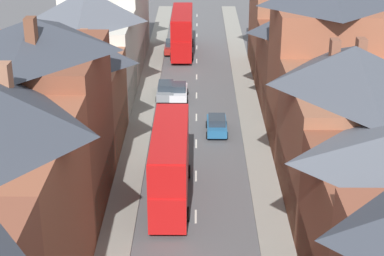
# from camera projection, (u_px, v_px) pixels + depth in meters

# --- Properties ---
(pavement_left) EXTENTS (2.20, 104.00, 0.14)m
(pavement_left) POSITION_uv_depth(u_px,v_px,m) (138.00, 133.00, 56.42)
(pavement_left) COLOR gray
(pavement_left) RESTS_ON ground
(pavement_right) EXTENTS (2.20, 104.00, 0.14)m
(pavement_right) POSITION_uv_depth(u_px,v_px,m) (254.00, 134.00, 56.34)
(pavement_right) COLOR gray
(pavement_right) RESTS_ON ground
(centre_line_dashes) EXTENTS (0.14, 97.80, 0.01)m
(centre_line_dashes) POSITION_uv_depth(u_px,v_px,m) (196.00, 144.00, 54.57)
(centre_line_dashes) COLOR silver
(centre_line_dashes) RESTS_ON ground
(terrace_row_left) EXTENTS (8.00, 81.57, 14.50)m
(terrace_row_left) POSITION_uv_depth(u_px,v_px,m) (44.00, 120.00, 42.98)
(terrace_row_left) COLOR beige
(terrace_row_left) RESTS_ON ground
(terrace_row_right) EXTENTS (8.00, 75.31, 14.28)m
(terrace_row_right) POSITION_uv_depth(u_px,v_px,m) (350.00, 129.00, 42.34)
(terrace_row_right) COLOR #B2704C
(terrace_row_right) RESTS_ON ground
(double_decker_bus_lead) EXTENTS (2.74, 10.80, 5.30)m
(double_decker_bus_lead) POSITION_uv_depth(u_px,v_px,m) (182.00, 31.00, 78.46)
(double_decker_bus_lead) COLOR #B70F0F
(double_decker_bus_lead) RESTS_ON ground
(double_decker_bus_mid_street) EXTENTS (2.74, 10.80, 5.30)m
(double_decker_bus_mid_street) POSITION_uv_depth(u_px,v_px,m) (170.00, 163.00, 44.71)
(double_decker_bus_mid_street) COLOR red
(double_decker_bus_mid_street) RESTS_ON ground
(car_near_blue) EXTENTS (1.90, 3.96, 1.63)m
(car_near_blue) POSITION_uv_depth(u_px,v_px,m) (217.00, 125.00, 56.32)
(car_near_blue) COLOR #236093
(car_near_blue) RESTS_ON ground
(car_near_silver) EXTENTS (1.90, 4.04, 1.67)m
(car_near_silver) POSITION_uv_depth(u_px,v_px,m) (172.00, 47.00, 79.41)
(car_near_silver) COLOR maroon
(car_near_silver) RESTS_ON ground
(car_parked_left_a) EXTENTS (1.90, 3.99, 1.63)m
(car_parked_left_a) POSITION_uv_depth(u_px,v_px,m) (179.00, 91.00, 64.36)
(car_parked_left_a) COLOR silver
(car_parked_left_a) RESTS_ON ground
(car_parked_right_a) EXTENTS (1.90, 4.46, 1.68)m
(car_parked_right_a) POSITION_uv_depth(u_px,v_px,m) (166.00, 90.00, 64.62)
(car_parked_right_a) COLOR gray
(car_parked_right_a) RESTS_ON ground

